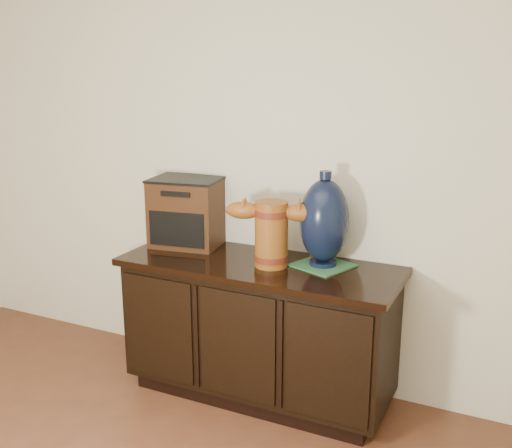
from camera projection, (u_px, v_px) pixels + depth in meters
The scene contains 6 objects.
sideboard at pixel (259, 329), 3.18m from camera, with size 1.46×0.56×0.75m.
terracotta_vessel at pixel (271, 230), 3.00m from camera, with size 0.47×0.21×0.33m.
tv_radio at pixel (187, 212), 3.36m from camera, with size 0.42×0.36×0.38m.
green_mat at pixel (323, 265), 3.04m from camera, with size 0.26×0.26×0.01m, color #2B6038.
lamp_base at pixel (324, 221), 2.98m from camera, with size 0.32×0.32×0.48m.
spray_can at pixel (316, 245), 3.10m from camera, with size 0.06×0.06×0.18m.
Camera 1 is at (1.25, -0.43, 1.75)m, focal length 42.00 mm.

